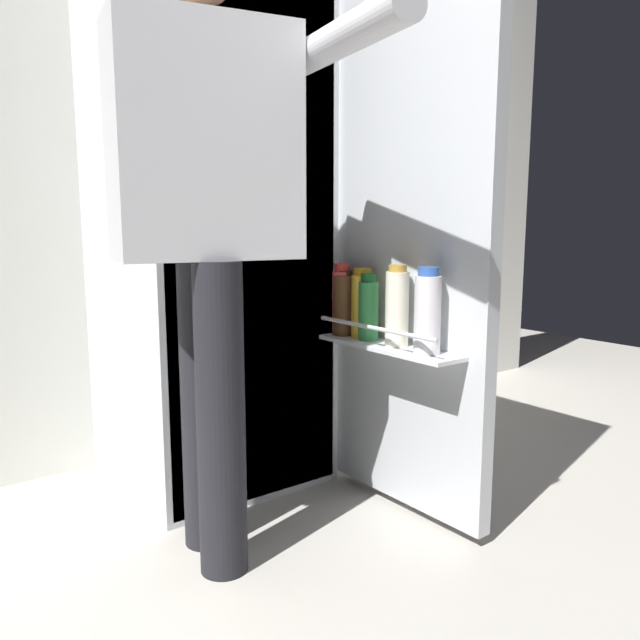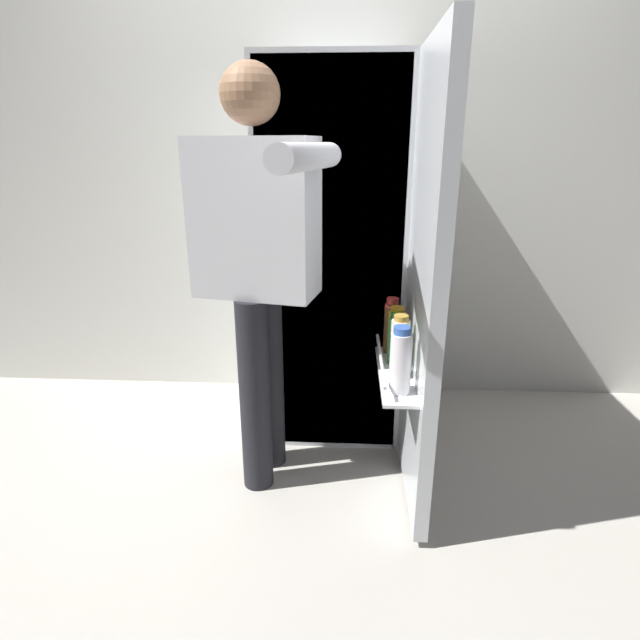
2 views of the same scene
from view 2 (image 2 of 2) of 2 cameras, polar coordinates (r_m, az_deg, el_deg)
The scene contains 4 objects.
ground_plane at distance 2.19m, azimuth 0.73°, elevation -17.69°, with size 6.75×6.75×0.00m, color #B7B2A8.
kitchen_wall at distance 2.66m, azimuth 1.76°, elevation 18.03°, with size 4.40×0.10×2.51m, color silver.
refrigerator at distance 2.31m, azimuth 2.02°, elevation 6.84°, with size 0.67×1.22×1.64m.
person at distance 1.87m, azimuth -6.88°, elevation 7.52°, with size 0.54×0.78×1.57m.
Camera 2 is at (0.07, -1.75, 1.32)m, focal length 28.39 mm.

